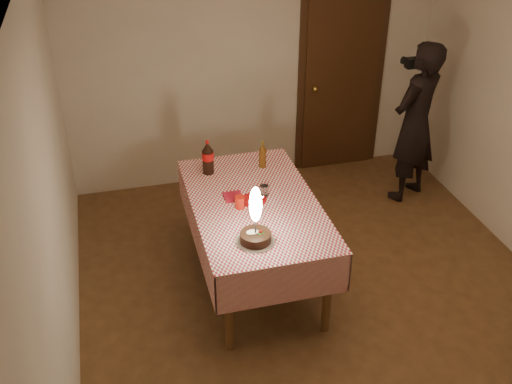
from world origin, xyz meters
TOP-DOWN VIEW (x-y plane):
  - ground at (0.00, 0.00)m, footprint 4.00×4.50m
  - room_shell at (0.03, 0.08)m, footprint 4.04×4.54m
  - dining_table at (-0.48, 0.36)m, footprint 1.02×1.72m
  - birthday_cake at (-0.61, -0.17)m, footprint 0.29×0.29m
  - red_plate at (-0.48, 0.39)m, footprint 0.22×0.22m
  - red_cup at (-0.61, 0.31)m, footprint 0.08×0.08m
  - clear_cup at (-0.37, 0.45)m, footprint 0.07×0.07m
  - napkin_stack at (-0.63, 0.47)m, footprint 0.15×0.15m
  - cola_bottle at (-0.75, 0.94)m, footprint 0.10×0.10m
  - amber_bottle_right at (-0.26, 0.92)m, footprint 0.06×0.06m
  - photographer at (1.49, 1.36)m, footprint 0.75×0.66m

SIDE VIEW (x-z plane):
  - ground at x=0.00m, z-range -0.01..0.01m
  - dining_table at x=-0.48m, z-range 0.30..1.13m
  - red_plate at x=-0.48m, z-range 0.82..0.83m
  - napkin_stack at x=-0.63m, z-range 0.82..0.84m
  - photographer at x=1.49m, z-range 0.00..1.72m
  - clear_cup at x=-0.37m, z-range 0.82..0.91m
  - red_cup at x=-0.61m, z-range 0.82..0.92m
  - amber_bottle_right at x=-0.26m, z-range 0.82..1.07m
  - birthday_cake at x=-0.61m, z-range 0.73..1.20m
  - cola_bottle at x=-0.75m, z-range 0.82..1.14m
  - room_shell at x=0.03m, z-range 0.34..2.96m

